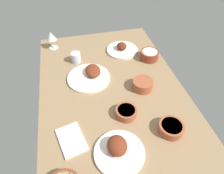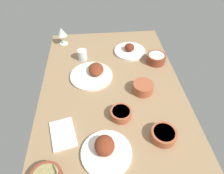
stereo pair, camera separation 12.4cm
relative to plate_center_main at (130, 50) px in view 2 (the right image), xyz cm
name	(u,v)px [view 2 (the right image)]	position (x,y,z in cm)	size (l,w,h in cm)	color
dining_table	(112,91)	(39.13, -17.36, -3.68)	(140.00, 90.00, 4.00)	#937551
plate_center_main	(130,50)	(0.00, 0.00, 0.00)	(23.97, 23.97, 6.98)	white
plate_near_viewer	(93,73)	(24.97, -28.99, 0.19)	(28.48, 28.48, 6.46)	white
plate_far_side	(106,150)	(81.24, -24.25, 0.91)	(24.53, 24.53, 8.53)	white
bowl_onions	(143,87)	(42.46, 1.66, 1.61)	(12.74, 12.74, 6.08)	#A35133
bowl_sauce	(164,134)	(75.79, 5.36, 1.02)	(13.01, 13.01, 4.93)	#A35133
bowl_soup	(121,113)	(60.57, -14.36, 0.89)	(11.88, 11.88, 4.68)	#A35133
bowl_cream	(156,58)	(14.23, 16.96, 1.74)	(13.34, 13.34, 6.32)	brown
wine_glass	(62,33)	(-16.58, -52.07, 8.24)	(7.60, 7.60, 14.00)	silver
water_tumbler	(82,55)	(5.56, -36.22, 2.13)	(6.95, 6.95, 7.63)	silver
folded_napkin	(63,134)	(69.51, -45.54, -1.08)	(17.94, 11.97, 1.20)	white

